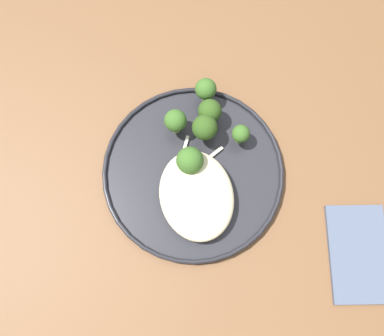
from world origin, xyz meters
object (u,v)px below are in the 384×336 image
Objects in this scene: seared_scallop_front_small at (184,211)px; broccoli_floret_right_tilted at (240,134)px; seared_scallop_large_seared at (209,227)px; broccoli_floret_small_sprig at (205,89)px; seared_scallop_on_noodles at (213,185)px; broccoli_floret_split_head at (204,128)px; broccoli_floret_tall_stalk at (189,161)px; seared_scallop_tiny_bay at (205,196)px; broccoli_floret_near_rim at (209,112)px; folded_napkin at (358,254)px; seared_scallop_right_edge at (168,188)px; broccoli_floret_rear_charred at (175,121)px; dinner_plate at (192,170)px; seared_scallop_rear_pale at (194,222)px.

broccoli_floret_right_tilted is at bearing -48.72° from seared_scallop_front_small.
seared_scallop_large_seared is 0.22m from broccoli_floret_small_sprig.
broccoli_floret_right_tilted is (0.07, -0.06, 0.02)m from seared_scallop_on_noodles.
broccoli_floret_split_head is 0.06m from broccoli_floret_tall_stalk.
broccoli_floret_near_rim is at bearing -15.28° from seared_scallop_tiny_bay.
broccoli_floret_near_rim is 0.32m from folded_napkin.
seared_scallop_on_noodles is 0.80× the size of seared_scallop_right_edge.
seared_scallop_front_small is 0.16m from broccoli_floret_near_rim.
broccoli_floret_near_rim is 0.38× the size of folded_napkin.
broccoli_floret_rear_charred reaches higher than seared_scallop_right_edge.
broccoli_floret_rear_charred is 0.38× the size of folded_napkin.
dinner_plate is 0.04m from seared_scallop_on_noodles.
broccoli_floret_right_tilted is at bearing -109.11° from broccoli_floret_split_head.
seared_scallop_tiny_bay is 0.16× the size of folded_napkin.
seared_scallop_on_noodles is 0.06m from broccoli_floret_tall_stalk.
seared_scallop_tiny_bay is at bearing 167.38° from broccoli_floret_small_sprig.
seared_scallop_right_edge is 0.11m from broccoli_floret_rear_charred.
seared_scallop_on_noodles is 0.25m from folded_napkin.
broccoli_floret_tall_stalk is at bearing 38.22° from dinner_plate.
seared_scallop_on_noodles is at bearing 52.68° from folded_napkin.
seared_scallop_right_edge is at bearing 113.90° from broccoli_floret_right_tilted.
broccoli_floret_right_tilted reaches higher than seared_scallop_on_noodles.
broccoli_floret_split_head is at bearing 165.70° from broccoli_floret_small_sprig.
broccoli_floret_tall_stalk reaches higher than seared_scallop_rear_pale.
broccoli_floret_near_rim is 0.04m from broccoli_floret_small_sprig.
broccoli_floret_tall_stalk is at bearing -173.27° from broccoli_floret_rear_charred.
broccoli_floret_split_head is (0.15, -0.03, 0.03)m from seared_scallop_large_seared.
dinner_plate is 0.07m from seared_scallop_front_small.
broccoli_floret_rear_charred reaches higher than seared_scallop_large_seared.
seared_scallop_front_small reaches higher than seared_scallop_rear_pale.
seared_scallop_large_seared is 0.11m from broccoli_floret_tall_stalk.
dinner_plate is at bearing 111.02° from broccoli_floret_right_tilted.
broccoli_floret_tall_stalk reaches higher than seared_scallop_large_seared.
broccoli_floret_near_rim reaches higher than seared_scallop_tiny_bay.
dinner_plate is 0.04m from broccoli_floret_tall_stalk.
broccoli_floret_right_tilted is (-0.05, -0.04, -0.01)m from broccoli_floret_near_rim.
seared_scallop_front_small reaches higher than dinner_plate.
folded_napkin is at bearing -149.79° from broccoli_floret_small_sprig.
seared_scallop_tiny_bay is 0.13m from broccoli_floret_rear_charred.
seared_scallop_tiny_bay is 0.85× the size of seared_scallop_right_edge.
seared_scallop_large_seared is at bearing -122.29° from seared_scallop_rear_pale.
broccoli_floret_rear_charred reaches higher than broccoli_floret_right_tilted.
seared_scallop_rear_pale is at bearing 57.71° from seared_scallop_large_seared.
seared_scallop_on_noodles is at bearing -46.92° from seared_scallop_tiny_bay.
broccoli_floret_small_sprig is (0.06, -0.02, -0.00)m from broccoli_floret_split_head.
folded_napkin is at bearing -129.74° from dinner_plate.
seared_scallop_right_edge is at bearing 124.89° from broccoli_floret_tall_stalk.
dinner_plate reaches higher than folded_napkin.
broccoli_floret_small_sprig reaches higher than seared_scallop_right_edge.
folded_napkin is (-0.22, -0.14, -0.03)m from broccoli_floret_right_tilted.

